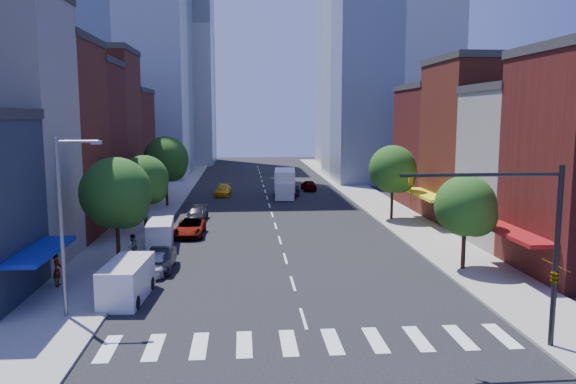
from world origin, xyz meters
name	(u,v)px	position (x,y,z in m)	size (l,w,h in m)	color
ground	(303,319)	(0.00, 0.00, 0.00)	(220.00, 220.00, 0.00)	black
sidewalk_left	(163,201)	(-12.50, 40.00, 0.07)	(5.00, 120.00, 0.15)	gray
sidewalk_right	(369,198)	(12.50, 40.00, 0.07)	(5.00, 120.00, 0.15)	gray
crosswalk	(311,342)	(0.00, -3.00, 0.01)	(19.00, 3.00, 0.01)	silver
bldg_left_2	(22,142)	(-21.00, 20.50, 8.00)	(12.00, 9.00, 16.00)	maroon
bldg_left_3	(56,143)	(-21.00, 29.00, 7.50)	(12.00, 8.00, 15.00)	#4F1613
bldg_left_4	(81,131)	(-21.00, 37.50, 8.50)	(12.00, 9.00, 17.00)	maroon
bldg_left_5	(102,144)	(-21.00, 47.00, 6.50)	(12.00, 10.00, 13.00)	#4F1613
bldg_right_1	(548,169)	(21.00, 15.00, 6.00)	(12.00, 8.00, 12.00)	#BAB7AC
bldg_right_2	(498,144)	(21.00, 24.00, 7.50)	(12.00, 10.00, 15.00)	maroon
bldg_right_3	(457,149)	(21.00, 34.00, 6.50)	(12.00, 10.00, 13.00)	#4F1613
tower_far_w	(169,29)	(-18.00, 95.00, 28.00)	(18.00, 18.00, 56.00)	#9EA5AD
traffic_signal	(544,257)	(9.94, -4.50, 4.16)	(7.24, 2.24, 8.00)	black
streetlight	(65,216)	(-11.81, 1.00, 5.28)	(2.25, 0.25, 9.00)	slate
tree_left_near	(118,196)	(-11.35, 10.92, 4.87)	(4.80, 4.80, 7.30)	black
tree_left_mid	(146,181)	(-11.35, 21.92, 4.53)	(4.20, 4.20, 6.65)	black
tree_left_far	(167,161)	(-11.35, 35.92, 5.20)	(5.00, 5.00, 7.75)	black
tree_right_near	(468,208)	(11.65, 7.92, 4.19)	(4.00, 4.00, 6.20)	black
tree_right_far	(394,171)	(11.65, 25.92, 4.86)	(4.60, 4.60, 7.20)	black
parked_car_front	(156,262)	(-8.70, 9.01, 0.72)	(1.69, 4.20, 1.43)	#B9B8BE
parked_car_second	(162,259)	(-8.43, 9.76, 0.72)	(1.53, 4.38, 1.44)	black
parked_car_third	(190,228)	(-7.50, 20.29, 0.70)	(2.33, 5.05, 1.40)	#999999
parked_car_rear	(197,214)	(-7.50, 27.35, 0.65)	(1.83, 4.49, 1.30)	black
cargo_van_near	(126,281)	(-9.51, 3.72, 1.07)	(2.35, 5.18, 2.15)	silver
cargo_van_far	(160,234)	(-9.49, 16.61, 1.00)	(2.26, 4.89, 2.03)	silver
taxi	(223,190)	(-5.50, 44.35, 0.69)	(1.92, 4.73, 1.37)	#DCA80B
traffic_car_oncoming	(291,190)	(3.22, 44.04, 0.66)	(1.39, 4.00, 1.32)	black
traffic_car_far	(309,185)	(5.96, 48.34, 0.72)	(1.69, 4.20, 1.43)	#999999
box_truck	(285,184)	(2.27, 42.77, 1.58)	(3.10, 8.47, 3.34)	silver
pedestrian_near	(57,270)	(-14.01, 6.14, 1.13)	(0.72, 0.47, 1.97)	#999999
pedestrian_far	(132,247)	(-10.78, 12.14, 1.05)	(0.87, 0.68, 1.79)	#999999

